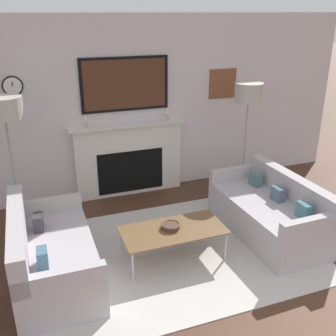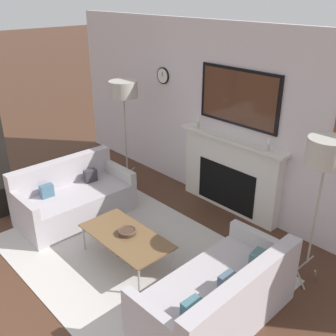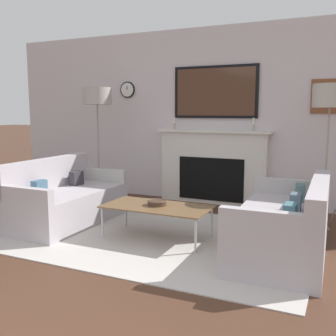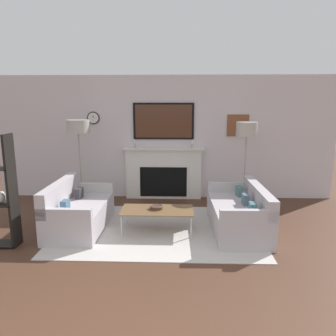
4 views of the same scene
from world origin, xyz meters
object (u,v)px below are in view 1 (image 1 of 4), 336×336
object	(u,v)px
coffee_table	(173,231)
floor_lamp_right	(249,94)
floor_lamp_left	(4,110)
couch_left	(50,256)
decorative_bowl	(171,226)
couch_right	(270,213)

from	to	relation	value
coffee_table	floor_lamp_right	distance (m)	2.44
coffee_table	floor_lamp_right	size ratio (longest dim) A/B	0.68
floor_lamp_left	couch_left	bearing A→B (deg)	-76.64
decorative_bowl	couch_left	bearing A→B (deg)	177.66
couch_right	floor_lamp_right	xyz separation A→B (m)	(0.29, 1.19, 1.30)
couch_left	couch_right	size ratio (longest dim) A/B	0.95
decorative_bowl	floor_lamp_left	distance (m)	2.40
couch_right	coffee_table	bearing A→B (deg)	-176.37
decorative_bowl	floor_lamp_right	xyz separation A→B (m)	(1.69, 1.25, 1.18)
couch_left	coffee_table	size ratio (longest dim) A/B	1.36
couch_right	coffee_table	xyz separation A→B (m)	(-1.38, -0.09, 0.07)
floor_lamp_right	decorative_bowl	bearing A→B (deg)	-143.54
couch_right	floor_lamp_right	world-z (taller)	floor_lamp_right
coffee_table	floor_lamp_left	bearing A→B (deg)	142.24
decorative_bowl	floor_lamp_left	bearing A→B (deg)	142.67
decorative_bowl	floor_lamp_right	size ratio (longest dim) A/B	0.13
coffee_table	decorative_bowl	world-z (taller)	decorative_bowl
couch_right	floor_lamp_left	size ratio (longest dim) A/B	0.95
couch_left	decorative_bowl	xyz separation A→B (m)	(1.36, -0.06, 0.13)
couch_right	floor_lamp_right	bearing A→B (deg)	76.17
coffee_table	floor_lamp_left	size ratio (longest dim) A/B	0.67
couch_right	decorative_bowl	size ratio (longest dim) A/B	7.70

